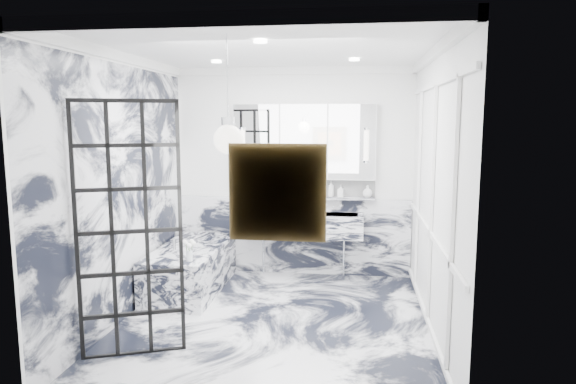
# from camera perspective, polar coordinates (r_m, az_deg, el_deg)

# --- Properties ---
(floor) EXTENTS (3.60, 3.60, 0.00)m
(floor) POSITION_cam_1_polar(r_m,az_deg,el_deg) (5.57, -1.70, -14.23)
(floor) COLOR silver
(floor) RESTS_ON ground
(ceiling) EXTENTS (3.60, 3.60, 0.00)m
(ceiling) POSITION_cam_1_polar(r_m,az_deg,el_deg) (5.20, -1.84, 15.64)
(ceiling) COLOR white
(ceiling) RESTS_ON wall_back
(wall_back) EXTENTS (3.60, 0.00, 3.60)m
(wall_back) POSITION_cam_1_polar(r_m,az_deg,el_deg) (6.97, 0.61, 2.20)
(wall_back) COLOR white
(wall_back) RESTS_ON floor
(wall_front) EXTENTS (3.60, 0.00, 3.60)m
(wall_front) POSITION_cam_1_polar(r_m,az_deg,el_deg) (3.47, -6.56, -3.92)
(wall_front) COLOR white
(wall_front) RESTS_ON floor
(wall_left) EXTENTS (0.00, 3.60, 3.60)m
(wall_left) POSITION_cam_1_polar(r_m,az_deg,el_deg) (5.68, -17.90, 0.46)
(wall_left) COLOR white
(wall_left) RESTS_ON floor
(wall_right) EXTENTS (0.00, 3.60, 3.60)m
(wall_right) POSITION_cam_1_polar(r_m,az_deg,el_deg) (5.19, 15.93, -0.15)
(wall_right) COLOR white
(wall_right) RESTS_ON floor
(marble_clad_back) EXTENTS (3.18, 0.05, 1.05)m
(marble_clad_back) POSITION_cam_1_polar(r_m,az_deg,el_deg) (7.09, 0.58, -4.86)
(marble_clad_back) COLOR silver
(marble_clad_back) RESTS_ON floor
(marble_clad_left) EXTENTS (0.02, 3.56, 2.68)m
(marble_clad_left) POSITION_cam_1_polar(r_m,az_deg,el_deg) (5.69, -17.74, -0.15)
(marble_clad_left) COLOR silver
(marble_clad_left) RESTS_ON floor
(panel_molding) EXTENTS (0.03, 3.40, 2.30)m
(panel_molding) POSITION_cam_1_polar(r_m,az_deg,el_deg) (5.21, 15.67, -1.24)
(panel_molding) COLOR white
(panel_molding) RESTS_ON floor
(soap_bottle_a) EXTENTS (0.09, 0.09, 0.21)m
(soap_bottle_a) POSITION_cam_1_polar(r_m,az_deg,el_deg) (6.87, 4.80, 0.36)
(soap_bottle_a) COLOR #8C5919
(soap_bottle_a) RESTS_ON ledge
(soap_bottle_b) EXTENTS (0.09, 0.09, 0.16)m
(soap_bottle_b) POSITION_cam_1_polar(r_m,az_deg,el_deg) (6.87, 5.89, 0.14)
(soap_bottle_b) COLOR #4C4C51
(soap_bottle_b) RESTS_ON ledge
(soap_bottle_c) EXTENTS (0.13, 0.13, 0.16)m
(soap_bottle_c) POSITION_cam_1_polar(r_m,az_deg,el_deg) (6.86, 8.83, 0.09)
(soap_bottle_c) COLOR silver
(soap_bottle_c) RESTS_ON ledge
(face_pot) EXTENTS (0.13, 0.13, 0.13)m
(face_pot) POSITION_cam_1_polar(r_m,az_deg,el_deg) (6.89, 2.31, 0.16)
(face_pot) COLOR white
(face_pot) RESTS_ON ledge
(amber_bottle) EXTENTS (0.04, 0.04, 0.10)m
(amber_bottle) POSITION_cam_1_polar(r_m,az_deg,el_deg) (6.89, 2.68, -0.06)
(amber_bottle) COLOR #8C5919
(amber_bottle) RESTS_ON ledge
(flower_vase) EXTENTS (0.07, 0.07, 0.12)m
(flower_vase) POSITION_cam_1_polar(r_m,az_deg,el_deg) (5.86, -10.90, -6.96)
(flower_vase) COLOR silver
(flower_vase) RESTS_ON bathtub
(crittall_door) EXTENTS (0.83, 0.36, 2.27)m
(crittall_door) POSITION_cam_1_polar(r_m,az_deg,el_deg) (4.73, -17.21, -4.22)
(crittall_door) COLOR black
(crittall_door) RESTS_ON floor
(artwork) EXTENTS (0.55, 0.05, 0.55)m
(artwork) POSITION_cam_1_polar(r_m,az_deg,el_deg) (3.40, -1.19, -0.05)
(artwork) COLOR #C86914
(artwork) RESTS_ON wall_front
(pendant_light) EXTENTS (0.22, 0.22, 0.22)m
(pendant_light) POSITION_cam_1_polar(r_m,az_deg,el_deg) (3.96, -6.64, 5.80)
(pendant_light) COLOR white
(pendant_light) RESTS_ON ceiling
(trough_sink) EXTENTS (1.60, 0.45, 0.30)m
(trough_sink) POSITION_cam_1_polar(r_m,az_deg,el_deg) (6.82, 1.61, -3.63)
(trough_sink) COLOR silver
(trough_sink) RESTS_ON wall_back
(ledge) EXTENTS (1.90, 0.14, 0.04)m
(ledge) POSITION_cam_1_polar(r_m,az_deg,el_deg) (6.92, 1.76, -0.60)
(ledge) COLOR silver
(ledge) RESTS_ON wall_back
(subway_tile) EXTENTS (1.90, 0.03, 0.23)m
(subway_tile) POSITION_cam_1_polar(r_m,az_deg,el_deg) (6.96, 1.82, 0.57)
(subway_tile) COLOR white
(subway_tile) RESTS_ON wall_back
(mirror_cabinet) EXTENTS (1.90, 0.16, 1.00)m
(mirror_cabinet) POSITION_cam_1_polar(r_m,az_deg,el_deg) (6.85, 1.79, 5.62)
(mirror_cabinet) COLOR white
(mirror_cabinet) RESTS_ON wall_back
(sconce_left) EXTENTS (0.07, 0.07, 0.40)m
(sconce_left) POSITION_cam_1_polar(r_m,az_deg,el_deg) (6.89, -5.12, 5.27)
(sconce_left) COLOR white
(sconce_left) RESTS_ON mirror_cabinet
(sconce_right) EXTENTS (0.07, 0.07, 0.40)m
(sconce_right) POSITION_cam_1_polar(r_m,az_deg,el_deg) (6.73, 8.70, 5.14)
(sconce_right) COLOR white
(sconce_right) RESTS_ON mirror_cabinet
(bathtub) EXTENTS (0.75, 1.65, 0.55)m
(bathtub) POSITION_cam_1_polar(r_m,az_deg,el_deg) (6.57, -10.71, -8.32)
(bathtub) COLOR silver
(bathtub) RESTS_ON floor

